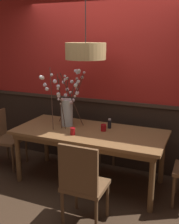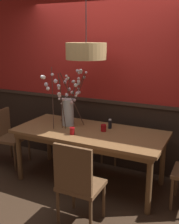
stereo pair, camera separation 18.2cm
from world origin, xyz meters
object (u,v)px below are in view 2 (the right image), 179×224
at_px(chair_near_side_right, 78,181).
at_px(vase_with_blossoms, 68,106).
at_px(chair_far_side_right, 132,132).
at_px(candle_holder_nearer_edge, 104,128).
at_px(dining_table, 89,136).
at_px(chair_far_side_left, 98,128).
at_px(chair_head_west_end, 8,134).
at_px(pendant_lamp, 86,51).
at_px(condiment_bottle, 110,124).
at_px(candle_holder_nearer_center, 72,131).

bearing_deg(chair_near_side_right, vase_with_blossoms, 124.94).
bearing_deg(chair_far_side_right, vase_with_blossoms, -132.41).
relative_size(chair_near_side_right, candle_holder_nearer_edge, 10.21).
bearing_deg(chair_near_side_right, chair_far_side_right, 89.51).
height_order(dining_table, chair_far_side_left, chair_far_side_left).
xyz_separation_m(chair_head_west_end, pendant_lamp, (1.35, 0.12, 1.32)).
distance_m(chair_far_side_left, chair_far_side_right, 0.58).
relative_size(vase_with_blossoms, pendant_lamp, 0.69).
bearing_deg(chair_near_side_right, condiment_bottle, 94.80).
bearing_deg(condiment_bottle, chair_head_west_end, -171.66).
relative_size(chair_far_side_right, vase_with_blossoms, 1.12).
relative_size(chair_far_side_left, condiment_bottle, 6.59).
xyz_separation_m(chair_near_side_right, chair_head_west_end, (-1.75, 0.88, -0.03)).
relative_size(chair_near_side_right, candle_holder_nearer_center, 9.90).
xyz_separation_m(candle_holder_nearer_edge, pendant_lamp, (-0.27, 0.03, 1.01)).
bearing_deg(chair_head_west_end, vase_with_blossoms, 7.30).
distance_m(chair_near_side_right, chair_far_side_right, 1.80).
xyz_separation_m(vase_with_blossoms, candle_holder_nearer_center, (0.26, -0.34, -0.23)).
distance_m(chair_far_side_right, pendant_lamp, 1.59).
bearing_deg(candle_holder_nearer_center, dining_table, 59.50).
distance_m(dining_table, candle_holder_nearer_edge, 0.23).
xyz_separation_m(chair_far_side_right, condiment_bottle, (-0.11, -0.68, 0.32)).
bearing_deg(chair_near_side_right, pendant_lamp, 111.84).
height_order(chair_far_side_left, candle_holder_nearer_edge, chair_far_side_left).
bearing_deg(chair_far_side_left, chair_far_side_right, 3.94).
height_order(chair_far_side_right, candle_holder_nearer_center, chair_far_side_right).
height_order(vase_with_blossoms, pendant_lamp, pendant_lamp).
distance_m(dining_table, condiment_bottle, 0.33).
distance_m(dining_table, chair_near_side_right, 0.97).
bearing_deg(candle_holder_nearer_edge, chair_far_side_left, 118.84).
bearing_deg(dining_table, chair_head_west_end, -178.95).
bearing_deg(dining_table, pendant_lamp, 135.35).
distance_m(chair_far_side_left, chair_head_west_end, 1.48).
xyz_separation_m(chair_near_side_right, candle_holder_nearer_edge, (-0.13, 0.97, 0.28)).
bearing_deg(chair_far_side_left, candle_holder_nearer_edge, -61.16).
bearing_deg(dining_table, vase_with_blossoms, 165.05).
bearing_deg(dining_table, chair_far_side_right, 70.35).
distance_m(vase_with_blossoms, condiment_bottle, 0.66).
height_order(condiment_bottle, pendant_lamp, pendant_lamp).
xyz_separation_m(dining_table, chair_head_west_end, (-1.45, -0.03, -0.19)).
xyz_separation_m(dining_table, candle_holder_nearer_center, (-0.14, -0.23, 0.13)).
relative_size(chair_far_side_right, chair_head_west_end, 1.04).
relative_size(chair_near_side_right, pendant_lamp, 0.81).
height_order(chair_head_west_end, pendant_lamp, pendant_lamp).
height_order(chair_near_side_right, condiment_bottle, chair_near_side_right).
bearing_deg(candle_holder_nearer_edge, pendant_lamp, 174.06).
relative_size(dining_table, candle_holder_nearer_center, 21.06).
bearing_deg(chair_far_side_right, candle_holder_nearer_edge, -99.66).
distance_m(dining_table, candle_holder_nearer_center, 0.30).
distance_m(chair_far_side_right, candle_holder_nearer_center, 1.26).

